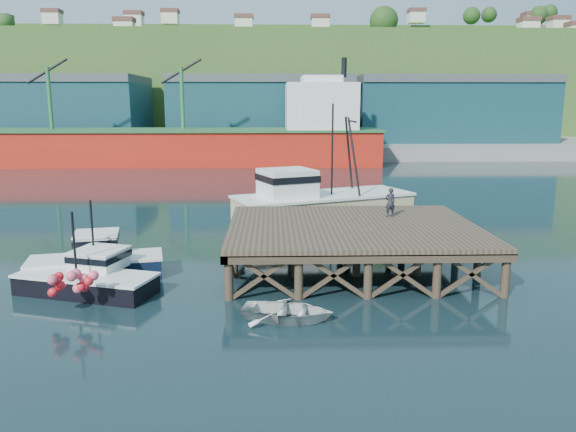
{
  "coord_description": "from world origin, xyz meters",
  "views": [
    {
      "loc": [
        1.58,
        -26.63,
        7.89
      ],
      "look_at": [
        2.41,
        2.0,
        2.15
      ],
      "focal_mm": 35.0,
      "sensor_mm": 36.0,
      "label": 1
    }
  ],
  "objects_px": {
    "boat_navy": "(96,260)",
    "dockworker": "(390,202)",
    "boat_black": "(90,277)",
    "dinghy": "(287,311)",
    "trawler": "(320,200)"
  },
  "relations": [
    {
      "from": "boat_navy",
      "to": "boat_black",
      "type": "distance_m",
      "value": 2.34
    },
    {
      "from": "trawler",
      "to": "dinghy",
      "type": "xyz_separation_m",
      "value": [
        -2.6,
        -16.86,
        -1.27
      ]
    },
    {
      "from": "dockworker",
      "to": "boat_navy",
      "type": "bearing_deg",
      "value": 2.11
    },
    {
      "from": "boat_navy",
      "to": "dockworker",
      "type": "bearing_deg",
      "value": -0.17
    },
    {
      "from": "dinghy",
      "to": "trawler",
      "type": "bearing_deg",
      "value": 5.0
    },
    {
      "from": "dockworker",
      "to": "boat_black",
      "type": "bearing_deg",
      "value": 11.11
    },
    {
      "from": "boat_navy",
      "to": "dinghy",
      "type": "bearing_deg",
      "value": -45.55
    },
    {
      "from": "boat_navy",
      "to": "trawler",
      "type": "bearing_deg",
      "value": 32.21
    },
    {
      "from": "trawler",
      "to": "dinghy",
      "type": "distance_m",
      "value": 17.11
    },
    {
      "from": "dinghy",
      "to": "dockworker",
      "type": "bearing_deg",
      "value": -18.6
    },
    {
      "from": "trawler",
      "to": "boat_black",
      "type": "bearing_deg",
      "value": -151.66
    },
    {
      "from": "boat_navy",
      "to": "trawler",
      "type": "height_order",
      "value": "trawler"
    },
    {
      "from": "boat_navy",
      "to": "boat_black",
      "type": "xyz_separation_m",
      "value": [
        0.4,
        -2.3,
        -0.08
      ]
    },
    {
      "from": "boat_navy",
      "to": "dockworker",
      "type": "relative_size",
      "value": 4.15
    },
    {
      "from": "dinghy",
      "to": "dockworker",
      "type": "height_order",
      "value": "dockworker"
    }
  ]
}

